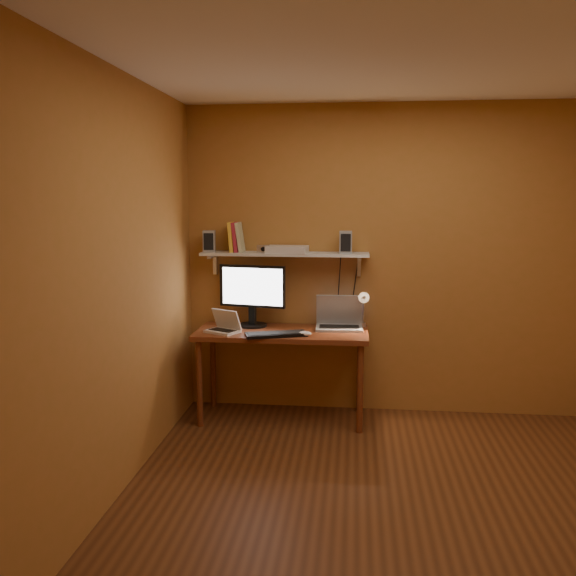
# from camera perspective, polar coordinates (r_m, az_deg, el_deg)

# --- Properties ---
(room) EXTENTS (3.44, 3.24, 2.64)m
(room) POSITION_cam_1_polar(r_m,az_deg,el_deg) (3.61, 10.50, -0.13)
(room) COLOR brown
(room) RESTS_ON ground
(desk) EXTENTS (1.40, 0.60, 0.75)m
(desk) POSITION_cam_1_polar(r_m,az_deg,el_deg) (5.01, -0.55, -4.96)
(desk) COLOR brown
(desk) RESTS_ON ground
(wall_shelf) EXTENTS (1.40, 0.25, 0.21)m
(wall_shelf) POSITION_cam_1_polar(r_m,az_deg,el_deg) (5.09, -0.31, 3.17)
(wall_shelf) COLOR silver
(wall_shelf) RESTS_ON room
(monitor) EXTENTS (0.57, 0.28, 0.52)m
(monitor) POSITION_cam_1_polar(r_m,az_deg,el_deg) (5.12, -3.37, -0.40)
(monitor) COLOR black
(monitor) RESTS_ON desk
(laptop) EXTENTS (0.39, 0.29, 0.28)m
(laptop) POSITION_cam_1_polar(r_m,az_deg,el_deg) (5.09, 4.82, -2.96)
(laptop) COLOR gray
(laptop) RESTS_ON desk
(netbook) EXTENTS (0.31, 0.28, 0.19)m
(netbook) POSITION_cam_1_polar(r_m,az_deg,el_deg) (4.96, -5.97, -3.53)
(netbook) COLOR silver
(netbook) RESTS_ON desk
(keyboard) EXTENTS (0.51, 0.30, 0.03)m
(keyboard) POSITION_cam_1_polar(r_m,az_deg,el_deg) (4.80, -1.12, -4.36)
(keyboard) COLOR black
(keyboard) RESTS_ON desk
(mouse) EXTENTS (0.11, 0.08, 0.04)m
(mouse) POSITION_cam_1_polar(r_m,az_deg,el_deg) (4.80, 1.59, -4.29)
(mouse) COLOR silver
(mouse) RESTS_ON desk
(desk_lamp) EXTENTS (0.09, 0.23, 0.38)m
(desk_lamp) POSITION_cam_1_polar(r_m,az_deg,el_deg) (5.05, 7.08, -1.53)
(desk_lamp) COLOR silver
(desk_lamp) RESTS_ON desk
(speaker_left) EXTENTS (0.11, 0.11, 0.18)m
(speaker_left) POSITION_cam_1_polar(r_m,az_deg,el_deg) (5.18, -7.39, 4.37)
(speaker_left) COLOR gray
(speaker_left) RESTS_ON wall_shelf
(speaker_right) EXTENTS (0.11, 0.11, 0.18)m
(speaker_right) POSITION_cam_1_polar(r_m,az_deg,el_deg) (5.03, 5.41, 4.30)
(speaker_right) COLOR gray
(speaker_right) RESTS_ON wall_shelf
(books) EXTENTS (0.13, 0.17, 0.25)m
(books) POSITION_cam_1_polar(r_m,az_deg,el_deg) (5.15, -4.89, 4.77)
(books) COLOR yellow
(books) RESTS_ON wall_shelf
(shelf_camera) EXTENTS (0.11, 0.06, 0.06)m
(shelf_camera) POSITION_cam_1_polar(r_m,az_deg,el_deg) (5.06, -2.34, 3.67)
(shelf_camera) COLOR silver
(shelf_camera) RESTS_ON wall_shelf
(router) EXTENTS (0.35, 0.25, 0.06)m
(router) POSITION_cam_1_polar(r_m,az_deg,el_deg) (5.07, -0.08, 3.65)
(router) COLOR silver
(router) RESTS_ON wall_shelf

